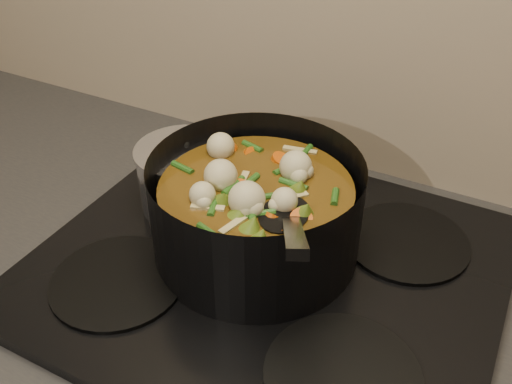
% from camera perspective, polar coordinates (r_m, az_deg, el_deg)
% --- Properties ---
extents(stovetop, '(0.62, 0.54, 0.03)m').
position_cam_1_polar(stovetop, '(0.81, 1.20, -7.45)').
color(stovetop, black).
rests_on(stovetop, counter).
extents(stockpot, '(0.35, 0.38, 0.21)m').
position_cam_1_polar(stockpot, '(0.78, 0.03, -1.99)').
color(stockpot, black).
rests_on(stockpot, stovetop).
extents(saucepan, '(0.15, 0.15, 0.12)m').
position_cam_1_polar(saucepan, '(0.88, -7.02, 1.53)').
color(saucepan, silver).
rests_on(saucepan, stovetop).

